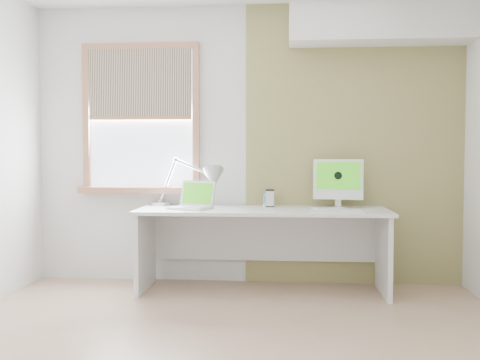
# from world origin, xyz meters

# --- Properties ---
(room) EXTENTS (4.04, 3.54, 2.64)m
(room) POSITION_xyz_m (0.00, 0.00, 1.30)
(room) COLOR tan
(room) RESTS_ON ground
(accent_wall) EXTENTS (2.00, 0.02, 2.60)m
(accent_wall) POSITION_xyz_m (1.00, 1.74, 1.30)
(accent_wall) COLOR #918E4E
(accent_wall) RESTS_ON room
(soffit) EXTENTS (1.60, 0.40, 0.42)m
(soffit) POSITION_xyz_m (1.20, 1.57, 2.40)
(soffit) COLOR white
(soffit) RESTS_ON room
(window) EXTENTS (1.20, 0.14, 1.42)m
(window) POSITION_xyz_m (-1.00, 1.71, 1.54)
(window) COLOR #B07150
(window) RESTS_ON room
(desk) EXTENTS (2.20, 0.70, 0.73)m
(desk) POSITION_xyz_m (0.17, 1.44, 0.53)
(desk) COLOR silver
(desk) RESTS_ON room
(desk_lamp) EXTENTS (0.77, 0.41, 0.45)m
(desk_lamp) POSITION_xyz_m (-0.38, 1.55, 0.97)
(desk_lamp) COLOR silver
(desk_lamp) RESTS_ON desk
(laptop) EXTENTS (0.43, 0.39, 0.24)m
(laptop) POSITION_xyz_m (-0.44, 1.37, 0.79)
(laptop) COLOR silver
(laptop) RESTS_ON desk
(phone_dock) EXTENTS (0.07, 0.07, 0.12)m
(phone_dock) POSITION_xyz_m (0.19, 1.59, 0.76)
(phone_dock) COLOR silver
(phone_dock) RESTS_ON desk
(external_drive) EXTENTS (0.08, 0.12, 0.16)m
(external_drive) POSITION_xyz_m (0.23, 1.59, 0.81)
(external_drive) COLOR silver
(external_drive) RESTS_ON desk
(imac) EXTENTS (0.45, 0.17, 0.43)m
(imac) POSITION_xyz_m (0.85, 1.56, 0.97)
(imac) COLOR silver
(imac) RESTS_ON desk
(keyboard) EXTENTS (0.44, 0.14, 0.02)m
(keyboard) POSITION_xyz_m (0.81, 1.20, 0.74)
(keyboard) COLOR white
(keyboard) RESTS_ON desk
(mouse) EXTENTS (0.09, 0.12, 0.03)m
(mouse) POSITION_xyz_m (0.63, 1.23, 0.75)
(mouse) COLOR white
(mouse) RESTS_ON desk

